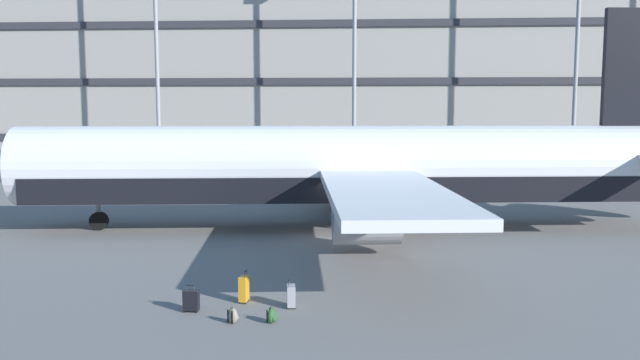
% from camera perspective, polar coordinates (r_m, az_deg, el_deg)
% --- Properties ---
extents(ground_plane, '(600.00, 600.00, 0.00)m').
position_cam_1_polar(ground_plane, '(31.34, 2.21, -4.84)').
color(ground_plane, slate).
extents(terminal_structure, '(130.24, 14.44, 16.84)m').
position_cam_1_polar(terminal_structure, '(73.21, 3.25, 8.29)').
color(terminal_structure, gray).
rests_on(terminal_structure, ground_plane).
extents(airliner, '(38.16, 30.83, 10.89)m').
position_cam_1_polar(airliner, '(32.98, 2.68, 1.02)').
color(airliner, silver).
rests_on(airliner, ground_plane).
extents(light_mast_left, '(1.80, 0.50, 24.94)m').
position_cam_1_polar(light_mast_left, '(62.79, -13.95, 13.69)').
color(light_mast_left, gray).
rests_on(light_mast_left, ground_plane).
extents(light_mast_center_left, '(1.80, 0.50, 22.13)m').
position_cam_1_polar(light_mast_center_left, '(59.75, 2.99, 12.86)').
color(light_mast_center_left, gray).
rests_on(light_mast_center_left, ground_plane).
extents(light_mast_center_right, '(1.80, 0.50, 23.88)m').
position_cam_1_polar(light_mast_center_right, '(62.53, 21.32, 12.97)').
color(light_mast_center_right, gray).
rests_on(light_mast_center_right, ground_plane).
extents(suitcase_orange, '(0.28, 0.44, 1.02)m').
position_cam_1_polar(suitcase_orange, '(21.17, -6.57, -9.25)').
color(suitcase_orange, orange).
rests_on(suitcase_orange, ground_plane).
extents(suitcase_black, '(0.31, 0.49, 0.85)m').
position_cam_1_polar(suitcase_black, '(20.54, -2.50, -9.90)').
color(suitcase_black, gray).
rests_on(suitcase_black, ground_plane).
extents(suitcase_purple, '(0.48, 0.26, 0.84)m').
position_cam_1_polar(suitcase_purple, '(20.50, -11.02, -10.11)').
color(suitcase_purple, black).
rests_on(suitcase_purple, ground_plane).
extents(backpack_small, '(0.33, 0.40, 0.49)m').
position_cam_1_polar(backpack_small, '(19.23, -4.15, -11.58)').
color(backpack_small, '#264C26').
rests_on(backpack_small, ground_plane).
extents(backpack_teal, '(0.39, 0.38, 0.50)m').
position_cam_1_polar(backpack_teal, '(19.33, -7.48, -11.51)').
color(backpack_teal, gray).
rests_on(backpack_teal, ground_plane).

